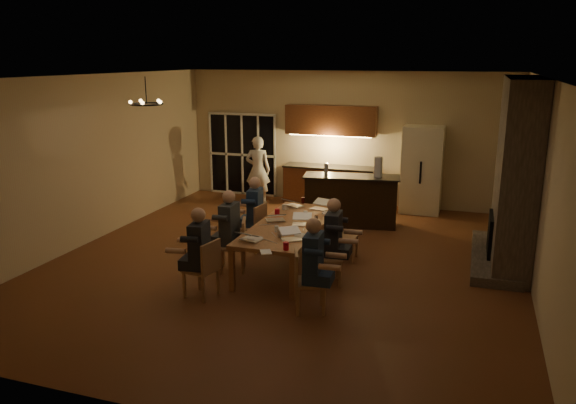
{
  "coord_description": "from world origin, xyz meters",
  "views": [
    {
      "loc": [
        2.99,
        -8.82,
        3.51
      ],
      "look_at": [
        -0.06,
        0.3,
        1.02
      ],
      "focal_mm": 35.0,
      "sensor_mm": 36.0,
      "label": 1
    }
  ],
  "objects_px": {
    "can_cola": "(303,200)",
    "laptop_f": "(320,203)",
    "bar_blender": "(378,167)",
    "refrigerator": "(422,170)",
    "chair_left_far": "(251,227)",
    "person_right_near": "(313,265)",
    "can_silver": "(279,234)",
    "chair_right_near": "(310,281)",
    "bar_bottle": "(326,169)",
    "person_right_mid": "(333,241)",
    "mug_mid": "(305,214)",
    "can_right": "(316,219)",
    "person_left_far": "(255,213)",
    "laptop_b": "(292,233)",
    "chandelier": "(147,104)",
    "person_left_mid": "(230,230)",
    "plate_near": "(301,236)",
    "laptop_d": "(302,218)",
    "chair_right_mid": "(328,257)",
    "laptop_e": "(295,200)",
    "bar_island": "(351,201)",
    "mug_front": "(277,229)",
    "plate_far": "(328,213)",
    "dining_table": "(290,245)",
    "person_left_near": "(200,253)",
    "standing_person": "(258,170)",
    "redcup_mid": "(277,212)",
    "redcup_near": "(286,246)",
    "mug_back": "(284,207)",
    "plate_left": "(255,239)",
    "chair_left_near": "(201,268)",
    "laptop_a": "(251,233)",
    "laptop_c": "(275,214)",
    "chair_left_mid": "(232,245)"
  },
  "relations": [
    {
      "from": "chair_right_near",
      "to": "plate_near",
      "type": "distance_m",
      "value": 1.16
    },
    {
      "from": "can_cola",
      "to": "bar_blender",
      "type": "relative_size",
      "value": 0.28
    },
    {
      "from": "bar_island",
      "to": "mug_front",
      "type": "xyz_separation_m",
      "value": [
        -0.54,
        -3.21,
        0.26
      ]
    },
    {
      "from": "person_right_mid",
      "to": "bar_blender",
      "type": "distance_m",
      "value": 3.29
    },
    {
      "from": "laptop_e",
      "to": "plate_far",
      "type": "distance_m",
      "value": 0.81
    },
    {
      "from": "chair_right_near",
      "to": "bar_bottle",
      "type": "relative_size",
      "value": 3.71
    },
    {
      "from": "mug_mid",
      "to": "bar_blender",
      "type": "distance_m",
      "value": 2.47
    },
    {
      "from": "bar_bottle",
      "to": "mug_front",
      "type": "bearing_deg",
      "value": -89.8
    },
    {
      "from": "chair_left_mid",
      "to": "can_cola",
      "type": "xyz_separation_m",
      "value": [
        0.65,
        1.93,
        0.37
      ]
    },
    {
      "from": "person_right_mid",
      "to": "chandelier",
      "type": "relative_size",
      "value": 2.51
    },
    {
      "from": "person_left_mid",
      "to": "person_left_far",
      "type": "height_order",
      "value": "same"
    },
    {
      "from": "laptop_d",
      "to": "redcup_near",
      "type": "relative_size",
      "value": 2.67
    },
    {
      "from": "chair_right_near",
      "to": "mug_mid",
      "type": "bearing_deg",
      "value": -0.64
    },
    {
      "from": "can_cola",
      "to": "laptop_f",
      "type": "bearing_deg",
      "value": -37.54
    },
    {
      "from": "can_right",
      "to": "mug_front",
      "type": "bearing_deg",
      "value": -122.68
    },
    {
      "from": "mug_mid",
      "to": "can_right",
      "type": "distance_m",
      "value": 0.4
    },
    {
      "from": "laptop_d",
      "to": "laptop_b",
      "type": "bearing_deg",
      "value": -96.45
    },
    {
      "from": "plate_left",
      "to": "person_right_mid",
      "type": "bearing_deg",
      "value": 23.48
    },
    {
      "from": "refrigerator",
      "to": "chair_left_far",
      "type": "height_order",
      "value": "refrigerator"
    },
    {
      "from": "chandelier",
      "to": "plate_near",
      "type": "height_order",
      "value": "chandelier"
    },
    {
      "from": "standing_person",
      "to": "redcup_mid",
      "type": "relative_size",
      "value": 13.86
    },
    {
      "from": "chair_left_mid",
      "to": "plate_near",
      "type": "distance_m",
      "value": 1.28
    },
    {
      "from": "person_left_far",
      "to": "laptop_b",
      "type": "height_order",
      "value": "person_left_far"
    },
    {
      "from": "person_left_mid",
      "to": "person_left_far",
      "type": "distance_m",
      "value": 1.12
    },
    {
      "from": "bar_bottle",
      "to": "plate_near",
      "type": "bearing_deg",
      "value": -81.98
    },
    {
      "from": "person_right_near",
      "to": "can_silver",
      "type": "relative_size",
      "value": 11.5
    },
    {
      "from": "laptop_e",
      "to": "plate_near",
      "type": "height_order",
      "value": "laptop_e"
    },
    {
      "from": "mug_mid",
      "to": "can_right",
      "type": "height_order",
      "value": "can_right"
    },
    {
      "from": "chair_left_near",
      "to": "chair_right_near",
      "type": "distance_m",
      "value": 1.7
    },
    {
      "from": "person_right_mid",
      "to": "chair_left_near",
      "type": "bearing_deg",
      "value": 120.91
    },
    {
      "from": "mug_mid",
      "to": "mug_back",
      "type": "distance_m",
      "value": 0.6
    },
    {
      "from": "laptop_f",
      "to": "redcup_near",
      "type": "bearing_deg",
      "value": -71.46
    },
    {
      "from": "dining_table",
      "to": "person_left_near",
      "type": "relative_size",
      "value": 2.03
    },
    {
      "from": "chair_right_mid",
      "to": "can_silver",
      "type": "distance_m",
      "value": 0.85
    },
    {
      "from": "plate_far",
      "to": "bar_blender",
      "type": "relative_size",
      "value": 0.52
    },
    {
      "from": "mug_front",
      "to": "standing_person",
      "type": "bearing_deg",
      "value": 115.08
    },
    {
      "from": "bar_island",
      "to": "laptop_c",
      "type": "relative_size",
      "value": 6.31
    },
    {
      "from": "laptop_e",
      "to": "plate_far",
      "type": "height_order",
      "value": "laptop_e"
    },
    {
      "from": "dining_table",
      "to": "mug_front",
      "type": "bearing_deg",
      "value": -96.74
    },
    {
      "from": "laptop_d",
      "to": "bar_bottle",
      "type": "bearing_deg",
      "value": 83.12
    },
    {
      "from": "person_left_far",
      "to": "chair_right_near",
      "type": "bearing_deg",
      "value": 30.27
    },
    {
      "from": "laptop_a",
      "to": "redcup_near",
      "type": "xyz_separation_m",
      "value": [
        0.66,
        -0.27,
        -0.05
      ]
    },
    {
      "from": "chair_right_mid",
      "to": "plate_far",
      "type": "xyz_separation_m",
      "value": [
        -0.37,
        1.4,
        0.31
      ]
    },
    {
      "from": "chair_right_near",
      "to": "chandelier",
      "type": "bearing_deg",
      "value": 51.24
    },
    {
      "from": "chair_right_near",
      "to": "mug_front",
      "type": "relative_size",
      "value": 8.9
    },
    {
      "from": "refrigerator",
      "to": "plate_far",
      "type": "distance_m",
      "value": 3.69
    },
    {
      "from": "person_left_far",
      "to": "chair_left_far",
      "type": "bearing_deg",
      "value": -25.34
    },
    {
      "from": "mug_back",
      "to": "person_left_mid",
      "type": "bearing_deg",
      "value": -111.37
    },
    {
      "from": "person_right_near",
      "to": "standing_person",
      "type": "bearing_deg",
      "value": 25.14
    },
    {
      "from": "plate_near",
      "to": "can_silver",
      "type": "bearing_deg",
      "value": -154.71
    }
  ]
}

